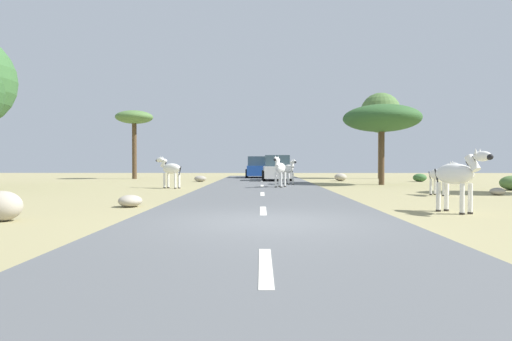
{
  "coord_description": "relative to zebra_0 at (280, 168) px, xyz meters",
  "views": [
    {
      "loc": [
        -0.14,
        -9.21,
        1.29
      ],
      "look_at": [
        -0.38,
        10.73,
        0.93
      ],
      "focal_mm": 30.75,
      "sensor_mm": 36.0,
      "label": 1
    }
  ],
  "objects": [
    {
      "name": "rock_3",
      "position": [
        -5.04,
        7.41,
        -0.79
      ],
      "size": [
        0.8,
        0.64,
        0.4
      ],
      "primitive_type": "ellipsoid",
      "color": "gray",
      "rests_on": "ground_plane"
    },
    {
      "name": "zebra_4",
      "position": [
        6.07,
        -4.84,
        -0.19
      ],
      "size": [
        0.85,
        1.34,
        1.36
      ],
      "rotation": [
        0.0,
        0.0,
        3.61
      ],
      "color": "silver",
      "rests_on": "ground_plane"
    },
    {
      "name": "bush_1",
      "position": [
        9.75,
        7.64,
        -0.72
      ],
      "size": [
        0.9,
        0.81,
        0.54
      ],
      "primitive_type": "ellipsoid",
      "color": "#386633",
      "rests_on": "ground_plane"
    },
    {
      "name": "car_1",
      "position": [
        0.14,
        8.52,
        -0.15
      ],
      "size": [
        2.07,
        4.37,
        1.74
      ],
      "rotation": [
        0.0,
        0.0,
        0.01
      ],
      "color": "white",
      "rests_on": "road"
    },
    {
      "name": "tree_4",
      "position": [
        6.03,
        3.44,
        2.83
      ],
      "size": [
        4.44,
        4.44,
        4.62
      ],
      "color": "#4C3823",
      "rests_on": "ground_plane"
    },
    {
      "name": "ground_plane",
      "position": [
        -0.8,
        -12.75,
        -1.0
      ],
      "size": [
        90.0,
        90.0,
        0.0
      ],
      "primitive_type": "plane",
      "color": "#998E60"
    },
    {
      "name": "rock_1",
      "position": [
        -6.63,
        -12.45,
        -0.66
      ],
      "size": [
        0.87,
        0.71,
        0.67
      ],
      "primitive_type": "ellipsoid",
      "color": "#A89E8C",
      "rests_on": "ground_plane"
    },
    {
      "name": "zebra_3",
      "position": [
        4.04,
        -10.8,
        -0.02
      ],
      "size": [
        0.99,
        1.62,
        1.63
      ],
      "rotation": [
        0.0,
        0.0,
        3.58
      ],
      "color": "silver",
      "rests_on": "ground_plane"
    },
    {
      "name": "zebra_0",
      "position": [
        0.0,
        0.0,
        0.0
      ],
      "size": [
        0.79,
        1.63,
        1.59
      ],
      "rotation": [
        0.0,
        0.0,
        2.83
      ],
      "color": "silver",
      "rests_on": "road"
    },
    {
      "name": "tree_5",
      "position": [
        8.64,
        13.34,
        4.23
      ],
      "size": [
        3.21,
        3.21,
        6.88
      ],
      "color": "brown",
      "rests_on": "ground_plane"
    },
    {
      "name": "zebra_1",
      "position": [
        -5.49,
        -0.13,
        -0.03
      ],
      "size": [
        1.55,
        1.11,
        1.61
      ],
      "rotation": [
        0.0,
        0.0,
        1.02
      ],
      "color": "silver",
      "rests_on": "ground_plane"
    },
    {
      "name": "lane_markings",
      "position": [
        -0.89,
        -13.75,
        -0.94
      ],
      "size": [
        0.16,
        56.0,
        0.01
      ],
      "color": "silver",
      "rests_on": "road"
    },
    {
      "name": "rock_2",
      "position": [
        -4.74,
        -9.33,
        -0.82
      ],
      "size": [
        0.68,
        0.75,
        0.35
      ],
      "primitive_type": "ellipsoid",
      "color": "#A89E8C",
      "rests_on": "ground_plane"
    },
    {
      "name": "zebra_2",
      "position": [
        0.65,
        2.99,
        -0.08
      ],
      "size": [
        0.81,
        1.46,
        1.45
      ],
      "rotation": [
        0.0,
        0.0,
        3.53
      ],
      "color": "silver",
      "rests_on": "road"
    },
    {
      "name": "car_0",
      "position": [
        -1.23,
        14.26,
        -0.15
      ],
      "size": [
        2.13,
        4.4,
        1.74
      ],
      "rotation": [
        0.0,
        0.0,
        0.03
      ],
      "color": "#1E479E",
      "rests_on": "road"
    },
    {
      "name": "tree_1",
      "position": [
        -10.94,
        12.44,
        3.71
      ],
      "size": [
        2.91,
        2.91,
        5.38
      ],
      "color": "#4C3823",
      "rests_on": "ground_plane"
    },
    {
      "name": "road",
      "position": [
        -0.89,
        -12.75,
        -0.97
      ],
      "size": [
        6.0,
        64.0,
        0.05
      ],
      "primitive_type": "cube",
      "color": "#56595B",
      "rests_on": "ground_plane"
    },
    {
      "name": "rock_0",
      "position": [
        8.36,
        -4.65,
        -0.85
      ],
      "size": [
        0.59,
        0.46,
        0.3
      ],
      "primitive_type": "ellipsoid",
      "color": "gray",
      "rests_on": "ground_plane"
    },
    {
      "name": "rock_4",
      "position": [
        4.61,
        8.66,
        -0.73
      ],
      "size": [
        0.84,
        0.83,
        0.54
      ],
      "primitive_type": "ellipsoid",
      "color": "#A89E8C",
      "rests_on": "ground_plane"
    }
  ]
}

